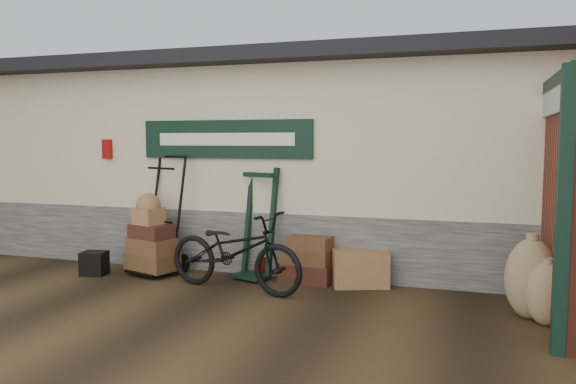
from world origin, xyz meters
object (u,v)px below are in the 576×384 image
object	(u,v)px
green_barrow	(258,223)
black_trunk	(94,263)
suitcase_stack	(308,258)
bicycle	(235,246)
porter_trolley	(162,213)
wicker_hamper	(360,268)

from	to	relation	value
green_barrow	black_trunk	world-z (taller)	green_barrow
suitcase_stack	bicycle	xyz separation A→B (m)	(-0.77, -0.74, 0.26)
porter_trolley	green_barrow	bearing A→B (deg)	23.80
porter_trolley	wicker_hamper	size ratio (longest dim) A/B	2.43
black_trunk	porter_trolley	bearing A→B (deg)	27.64
suitcase_stack	wicker_hamper	distance (m)	0.72
wicker_hamper	bicycle	size ratio (longest dim) A/B	0.36
green_barrow	black_trunk	distance (m)	2.45
porter_trolley	black_trunk	size ratio (longest dim) A/B	5.17
porter_trolley	bicycle	xyz separation A→B (m)	(1.41, -0.59, -0.30)
suitcase_stack	bicycle	bearing A→B (deg)	-135.94
suitcase_stack	black_trunk	world-z (taller)	suitcase_stack
black_trunk	bicycle	size ratio (longest dim) A/B	0.17
wicker_hamper	bicycle	bearing A→B (deg)	-153.45
wicker_hamper	black_trunk	bearing A→B (deg)	-170.95
suitcase_stack	bicycle	distance (m)	1.10
wicker_hamper	bicycle	distance (m)	1.70
black_trunk	suitcase_stack	bearing A→B (deg)	11.15
porter_trolley	suitcase_stack	bearing A→B (deg)	22.18
suitcase_stack	wicker_hamper	size ratio (longest dim) A/B	1.00
green_barrow	suitcase_stack	bearing A→B (deg)	18.69
porter_trolley	bicycle	bearing A→B (deg)	-4.59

